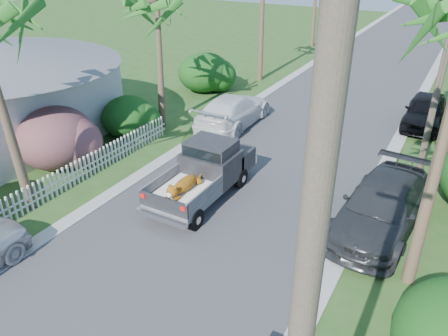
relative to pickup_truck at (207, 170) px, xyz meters
The scene contains 14 objects.
ground 7.33m from the pickup_truck, 80.76° to the right, with size 120.00×120.00×0.00m, color #294C1C.
road 17.90m from the pickup_truck, 86.26° to the left, with size 8.00×100.00×0.02m, color #38383A.
curb_left 18.14m from the pickup_truck, 99.97° to the left, with size 0.60×100.00×0.06m, color #A5A39E.
curb_right 18.68m from the pickup_truck, 72.96° to the left, with size 0.60×100.00×0.06m, color #A5A39E.
pickup_truck is the anchor object (origin of this frame).
parked_car_rm 6.23m from the pickup_truck, ahead, with size 2.29×5.64×1.64m, color #2F3134.
parked_car_rf 12.90m from the pickup_truck, 61.45° to the left, with size 1.87×4.65×1.59m, color black.
parked_car_lf 6.98m from the pickup_truck, 110.41° to the left, with size 2.25×5.54×1.61m, color white.
palm_l_b 9.03m from the pickup_truck, 139.37° to the left, with size 4.40×4.40×7.40m.
shrub_l_b 6.74m from the pickup_truck, behind, with size 3.00×3.30×2.60m, color #9E165F.
shrub_l_c 6.85m from the pickup_truck, 155.54° to the left, with size 2.40×2.64×2.00m, color #183F12.
shrub_l_d 12.81m from the pickup_truck, 122.24° to the left, with size 3.20×3.52×2.40m, color #183F12.
picket_fence 5.14m from the pickup_truck, 161.00° to the right, with size 0.10×11.00×1.00m, color white.
utility_pole_b 9.63m from the pickup_truck, 40.78° to the left, with size 1.60×0.26×9.00m.
Camera 1 is at (6.43, -5.01, 8.56)m, focal length 35.00 mm.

